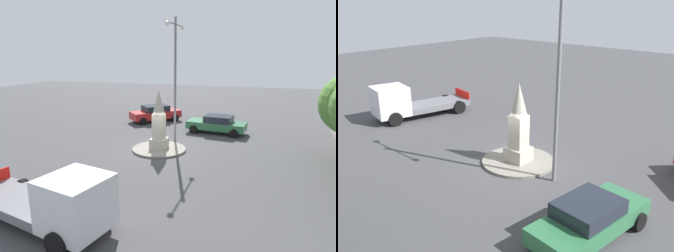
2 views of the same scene
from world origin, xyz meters
The scene contains 7 objects.
ground_plane centered at (0.00, 0.00, 0.00)m, with size 80.00×80.00×0.00m, color #424244.
traffic_island centered at (0.00, 0.00, 0.06)m, with size 3.43×3.43×0.13m, color gray.
monument centered at (0.00, 0.00, 1.84)m, with size 1.01×1.01×3.72m.
streetlamp centered at (-2.28, 0.39, 5.03)m, with size 3.86×0.28×8.33m.
car_red_waiting centered at (-7.88, -3.07, 0.77)m, with size 4.39×4.43×1.46m.
car_green_parked_right centered at (-5.37, 2.88, 0.73)m, with size 2.39×4.64×1.39m.
truck_white_near_island centered at (9.59, -0.43, 1.05)m, with size 3.32×6.35×2.21m.
Camera 1 is at (17.39, 6.07, 6.04)m, focal length 32.21 mm.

